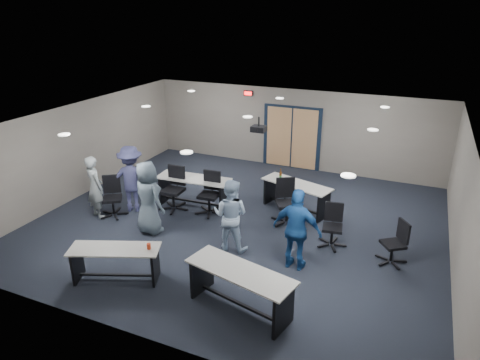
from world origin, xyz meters
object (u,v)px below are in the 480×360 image
at_px(chair_back_b, 209,194).
at_px(chair_back_c, 287,202).
at_px(person_back, 131,179).
at_px(chair_back_a, 173,189).
at_px(table_front_right, 240,283).
at_px(chair_loose_left, 112,197).
at_px(chair_loose_right, 393,243).
at_px(person_lightblue, 231,215).
at_px(table_back_right, 296,192).
at_px(table_back_left, 194,187).
at_px(person_plaid, 148,198).
at_px(person_gray, 95,187).
at_px(chair_back_d, 333,226).
at_px(person_navy, 297,230).
at_px(table_front_left, 116,258).

bearing_deg(chair_back_b, chair_back_c, 4.26).
bearing_deg(person_back, chair_back_a, -174.92).
relative_size(table_front_right, chair_loose_left, 2.01).
distance_m(chair_loose_right, person_lightblue, 3.58).
bearing_deg(table_back_right, person_lightblue, -90.03).
xyz_separation_m(chair_loose_right, person_back, (-6.74, -0.06, 0.42)).
bearing_deg(chair_back_c, table_back_left, 150.38).
height_order(table_front_right, person_back, person_back).
height_order(table_back_right, chair_back_b, chair_back_b).
bearing_deg(table_back_right, chair_back_b, -133.98).
distance_m(chair_loose_right, person_plaid, 5.71).
height_order(chair_back_b, chair_loose_left, chair_back_b).
relative_size(chair_back_a, person_gray, 0.71).
bearing_deg(chair_back_c, chair_loose_left, 168.17).
xyz_separation_m(chair_back_d, person_navy, (-0.52, -1.20, 0.40)).
distance_m(chair_back_a, person_plaid, 1.35).
distance_m(chair_back_c, person_plaid, 3.46).
bearing_deg(person_gray, chair_back_c, -138.28).
height_order(person_lightblue, person_navy, person_navy).
bearing_deg(person_lightblue, person_navy, 170.75).
relative_size(table_front_left, chair_loose_right, 1.92).
height_order(table_front_right, chair_back_c, chair_back_c).
bearing_deg(person_navy, chair_back_b, -23.45).
bearing_deg(person_lightblue, chair_back_a, -31.42).
xyz_separation_m(table_front_left, person_lightblue, (1.62, 2.04, 0.35)).
xyz_separation_m(chair_back_b, person_navy, (2.87, -1.57, 0.33)).
distance_m(table_front_left, person_gray, 3.14).
relative_size(chair_loose_right, person_back, 0.54).
distance_m(table_front_left, chair_back_d, 4.83).
relative_size(chair_back_d, person_plaid, 0.56).
bearing_deg(chair_loose_left, person_navy, -38.38).
height_order(table_back_right, chair_back_a, chair_back_a).
xyz_separation_m(chair_back_d, person_back, (-5.39, -0.25, 0.41)).
distance_m(chair_back_a, person_navy, 4.15).
xyz_separation_m(person_plaid, person_back, (-1.12, 0.84, 0.00)).
height_order(table_front_right, chair_back_a, chair_back_a).
height_order(table_front_right, person_navy, person_navy).
relative_size(table_front_left, chair_back_a, 1.57).
xyz_separation_m(person_lightblue, person_back, (-3.28, 0.78, 0.07)).
relative_size(chair_back_a, chair_loose_right, 1.22).
xyz_separation_m(table_back_left, chair_loose_left, (-1.67, -1.42, -0.03)).
bearing_deg(person_gray, chair_loose_right, -151.48).
distance_m(chair_loose_right, person_navy, 2.16).
bearing_deg(table_front_left, chair_loose_left, 108.39).
height_order(person_gray, person_plaid, person_plaid).
distance_m(chair_back_c, person_lightblue, 1.90).
bearing_deg(table_back_right, person_plaid, -121.26).
xyz_separation_m(table_back_left, person_gray, (-2.03, -1.61, 0.28)).
relative_size(table_back_left, chair_back_b, 1.81).
bearing_deg(chair_back_c, person_lightblue, -145.17).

